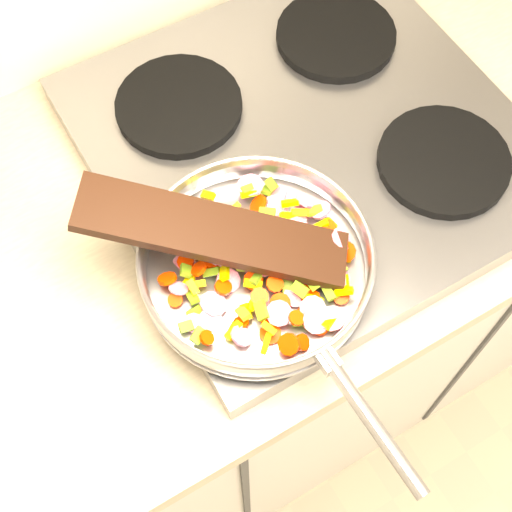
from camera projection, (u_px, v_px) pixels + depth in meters
cooktop at (307, 144)px, 1.06m from camera, size 0.60×0.60×0.04m
grate_fl at (276, 248)px, 0.95m from camera, size 0.19×0.19×0.02m
grate_fr at (444, 161)px, 1.01m from camera, size 0.19×0.19×0.02m
grate_bl at (179, 105)px, 1.06m from camera, size 0.19×0.19×0.02m
grate_br at (336, 35)px, 1.13m from camera, size 0.19×0.19×0.02m
saute_pan at (257, 263)px, 0.90m from camera, size 0.33×0.50×0.05m
vegetable_heap at (269, 263)px, 0.91m from camera, size 0.26×0.26×0.05m
wooden_spatula at (214, 232)px, 0.88m from camera, size 0.31×0.27×0.10m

